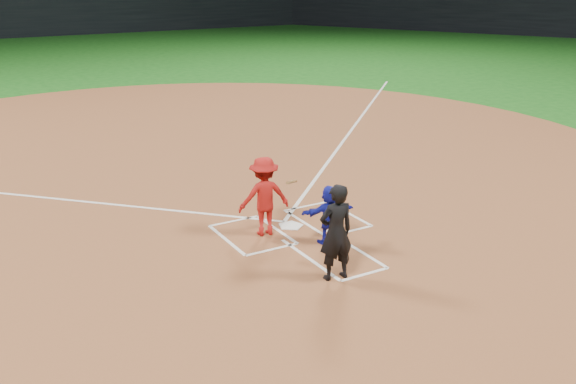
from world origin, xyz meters
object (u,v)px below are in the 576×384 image
home_plate (291,226)px  umpire (336,232)px  catcher (330,214)px  batter_at_plate (264,196)px

home_plate → umpire: (-0.57, -2.63, 0.92)m
catcher → batter_at_plate: bearing=-38.6°
home_plate → catcher: catcher is taller
catcher → umpire: umpire is taller
batter_at_plate → home_plate: bearing=7.3°
catcher → umpire: (-0.83, -1.45, 0.30)m
catcher → umpire: bearing=70.2°
home_plate → umpire: size_ratio=0.32×
umpire → batter_at_plate: (-0.14, 2.54, -0.06)m
catcher → batter_at_plate: size_ratio=0.73×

